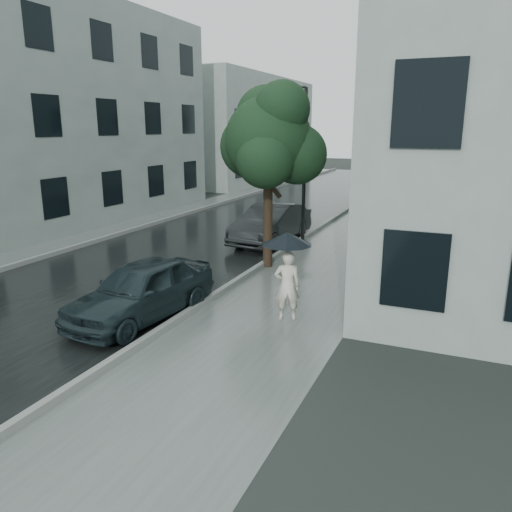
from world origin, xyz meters
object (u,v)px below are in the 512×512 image
at_px(pedestrian, 287,285).
at_px(car_far, 271,223).
at_px(lamp_post, 300,157).
at_px(street_tree, 270,139).
at_px(car_near, 142,290).

height_order(pedestrian, car_far, pedestrian).
bearing_deg(lamp_post, street_tree, -100.90).
bearing_deg(pedestrian, lamp_post, -94.48).
height_order(lamp_post, car_near, lamp_post).
relative_size(lamp_post, car_near, 1.44).
distance_m(pedestrian, street_tree, 5.44).
relative_size(car_near, car_far, 0.91).
distance_m(lamp_post, car_far, 2.73).
bearing_deg(car_far, pedestrian, -61.04).
distance_m(lamp_post, car_near, 8.62).
xyz_separation_m(street_tree, car_far, (-1.13, 3.06, -3.14)).
bearing_deg(car_far, car_near, -84.22).
xyz_separation_m(lamp_post, car_far, (-1.12, 0.09, -2.49)).
relative_size(pedestrian, lamp_post, 0.28).
relative_size(lamp_post, car_far, 1.31).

